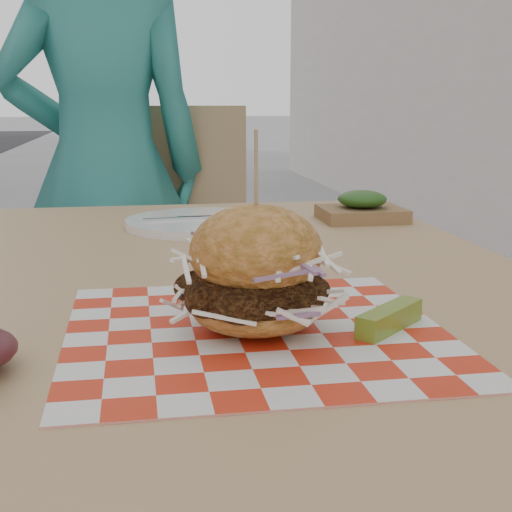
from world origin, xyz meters
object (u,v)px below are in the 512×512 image
(diner, at_px, (105,170))
(patio_chair, at_px, (184,248))
(sandwich, at_px, (256,277))
(patio_table, at_px, (227,326))

(diner, distance_m, patio_chair, 0.31)
(sandwich, bearing_deg, patio_chair, 89.07)
(diner, xyz_separation_m, patio_chair, (0.21, 0.00, -0.22))
(diner, distance_m, patio_table, 1.12)
(diner, bearing_deg, patio_chair, 178.17)
(diner, relative_size, patio_table, 1.30)
(diner, relative_size, patio_chair, 1.64)
(patio_table, bearing_deg, diner, 100.13)
(diner, bearing_deg, sandwich, 95.92)
(sandwich, bearing_deg, patio_table, 88.84)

